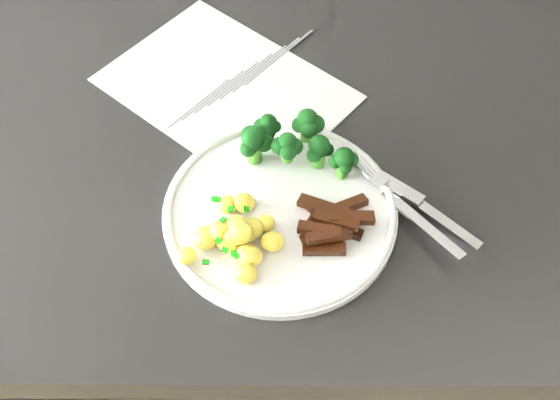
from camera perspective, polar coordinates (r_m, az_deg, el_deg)
counter at (r=1.30m, az=3.78°, el=-9.64°), size 2.51×0.63×0.94m
recipe_paper at (r=0.97m, az=-4.32°, el=8.91°), size 0.38×0.37×0.00m
plate at (r=0.83m, az=0.00°, el=-0.90°), size 0.27×0.27×0.02m
broccoli at (r=0.85m, az=1.07°, el=4.82°), size 0.14×0.09×0.06m
potatoes at (r=0.79m, az=-3.67°, el=-2.86°), size 0.12×0.12×0.04m
beef_strips at (r=0.81m, az=4.16°, el=-1.92°), size 0.09×0.08×0.03m
fork at (r=0.84m, az=10.06°, el=-0.63°), size 0.13×0.16×0.02m
knife at (r=0.85m, az=11.79°, el=-0.90°), size 0.15×0.14×0.02m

